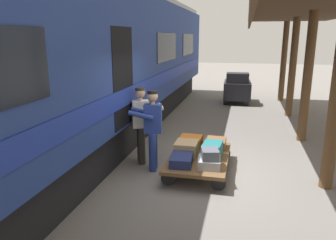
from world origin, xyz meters
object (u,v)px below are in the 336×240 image
(train_car, at_px, (56,71))
(suitcase_orange_carryall, at_px, (191,141))
(suitcase_tan_vintage, at_px, (186,148))
(suitcase_gray_aluminum, at_px, (209,163))
(porter_by_door, at_px, (142,123))
(suitcase_teal_softside, at_px, (212,150))
(suitcase_brown_leather, at_px, (215,143))
(luggage_cart, at_px, (199,158))
(baggage_tug, at_px, (237,88))
(porter_in_overalls, at_px, (152,128))
(suitcase_navy_fabric, at_px, (181,160))
(suitcase_slate_roller, at_px, (210,154))

(train_car, xyz_separation_m, suitcase_orange_carryall, (-2.77, -0.78, -1.60))
(suitcase_tan_vintage, bearing_deg, suitcase_orange_carryall, -90.00)
(suitcase_gray_aluminum, distance_m, porter_by_door, 1.83)
(train_car, relative_size, suitcase_teal_softside, 40.48)
(train_car, bearing_deg, suitcase_brown_leather, -166.73)
(luggage_cart, bearing_deg, suitcase_brown_leather, -115.62)
(suitcase_brown_leather, relative_size, baggage_tug, 0.30)
(porter_in_overalls, bearing_deg, suitcase_orange_carryall, -135.31)
(suitcase_teal_softside, height_order, porter_by_door, porter_by_door)
(suitcase_navy_fabric, height_order, suitcase_gray_aluminum, suitcase_navy_fabric)
(suitcase_orange_carryall, relative_size, suitcase_gray_aluminum, 0.97)
(porter_by_door, distance_m, baggage_tug, 7.73)
(suitcase_gray_aluminum, relative_size, suitcase_slate_roller, 1.29)
(suitcase_orange_carryall, distance_m, suitcase_brown_leather, 0.54)
(suitcase_brown_leather, xyz_separation_m, baggage_tug, (-0.28, -7.14, 0.18))
(suitcase_navy_fabric, distance_m, suitcase_slate_roller, 0.58)
(suitcase_navy_fabric, height_order, baggage_tug, baggage_tug)
(suitcase_gray_aluminum, distance_m, baggage_tug, 8.27)
(suitcase_teal_softside, distance_m, porter_by_door, 1.66)
(suitcase_navy_fabric, xyz_separation_m, suitcase_orange_carryall, (0.00, -1.13, 0.02))
(suitcase_navy_fabric, distance_m, suitcase_gray_aluminum, 0.54)
(suitcase_gray_aluminum, height_order, porter_in_overalls, porter_in_overalls)
(train_car, bearing_deg, porter_in_overalls, -177.82)
(porter_by_door, bearing_deg, suitcase_slate_roller, 153.77)
(suitcase_slate_roller, bearing_deg, suitcase_gray_aluminum, -60.01)
(suitcase_teal_softside, bearing_deg, luggage_cart, 0.00)
(suitcase_orange_carryall, distance_m, baggage_tug, 7.19)
(train_car, height_order, suitcase_orange_carryall, train_car)
(luggage_cart, distance_m, suitcase_brown_leather, 0.64)
(suitcase_tan_vintage, relative_size, suitcase_slate_roller, 1.39)
(porter_in_overalls, bearing_deg, train_car, 2.18)
(suitcase_navy_fabric, bearing_deg, baggage_tug, -95.66)
(porter_in_overalls, bearing_deg, suitcase_brown_leather, -150.68)
(suitcase_navy_fabric, bearing_deg, suitcase_gray_aluminum, 180.00)
(suitcase_orange_carryall, bearing_deg, luggage_cart, 115.62)
(suitcase_navy_fabric, xyz_separation_m, porter_in_overalls, (0.71, -0.43, 0.49))
(suitcase_navy_fabric, height_order, suitcase_slate_roller, suitcase_slate_roller)
(train_car, distance_m, suitcase_tan_vintage, 3.20)
(suitcase_slate_roller, bearing_deg, baggage_tug, -91.85)
(porter_in_overalls, bearing_deg, suitcase_slate_roller, 160.59)
(suitcase_brown_leather, height_order, baggage_tug, baggage_tug)
(train_car, relative_size, suitcase_orange_carryall, 45.29)
(suitcase_brown_leather, height_order, porter_in_overalls, porter_in_overalls)
(train_car, height_order, porter_by_door, train_car)
(train_car, xyz_separation_m, luggage_cart, (-3.04, -0.22, -1.77))
(train_car, bearing_deg, suitcase_slate_roller, 173.71)
(suitcase_navy_fabric, bearing_deg, porter_by_door, -36.29)
(suitcase_gray_aluminum, xyz_separation_m, suitcase_brown_leather, (0.00, -1.13, 0.02))
(suitcase_navy_fabric, relative_size, suitcase_slate_roller, 1.53)
(suitcase_navy_fabric, bearing_deg, train_car, -7.13)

